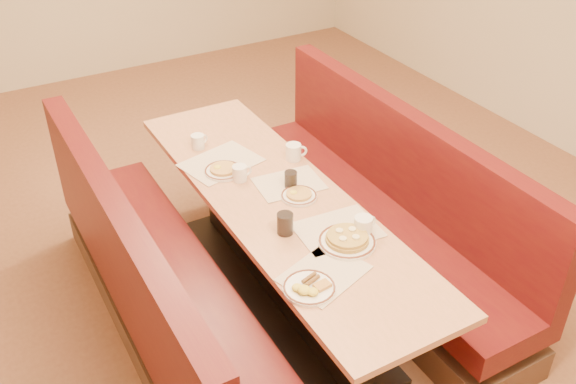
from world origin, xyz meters
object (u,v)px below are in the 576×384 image
eggs_plate (309,288)px  pancake_plate (347,240)px  coffee_mug_c (294,152)px  coffee_mug_d (198,141)px  booth_right (380,217)px  coffee_mug_b (240,173)px  soda_tumbler_mid (291,180)px  soda_tumbler_near (285,224)px  booth_left (160,295)px  coffee_mug_a (364,225)px  diner_table (279,251)px

eggs_plate → pancake_plate: bearing=30.3°
eggs_plate → coffee_mug_c: bearing=63.4°
coffee_mug_d → booth_right: bearing=-55.3°
coffee_mug_b → soda_tumbler_mid: (0.21, -0.21, 0.00)m
eggs_plate → coffee_mug_c: size_ratio=1.87×
coffee_mug_c → soda_tumbler_mid: size_ratio=1.31×
pancake_plate → soda_tumbler_near: bearing=134.4°
booth_left → booth_right: same height
booth_right → coffee_mug_d: (-0.90, 0.73, 0.43)m
coffee_mug_a → coffee_mug_c: (0.06, 0.82, 0.00)m
coffee_mug_d → soda_tumbler_near: soda_tumbler_near is taller
booth_left → booth_right: 1.46m
coffee_mug_d → soda_tumbler_near: size_ratio=1.00×
diner_table → booth_left: size_ratio=1.00×
booth_left → coffee_mug_d: booth_left is taller
coffee_mug_d → soda_tumbler_mid: size_ratio=1.17×
booth_left → coffee_mug_c: booth_left is taller
coffee_mug_a → soda_tumbler_near: size_ratio=1.14×
coffee_mug_a → booth_right: bearing=36.8°
diner_table → pancake_plate: size_ratio=8.63×
coffee_mug_a → coffee_mug_d: 1.29m
eggs_plate → coffee_mug_d: bearing=87.1°
coffee_mug_c → soda_tumbler_near: (-0.41, -0.62, 0.01)m
pancake_plate → coffee_mug_c: size_ratio=2.22×
diner_table → coffee_mug_a: size_ratio=18.99×
coffee_mug_b → soda_tumbler_near: 0.57m
booth_left → coffee_mug_a: booth_left is taller
coffee_mug_d → diner_table: bearing=-93.4°
coffee_mug_b → diner_table: bearing=-71.0°
coffee_mug_a → soda_tumbler_mid: 0.57m
eggs_plate → coffee_mug_d: (0.08, 1.46, 0.03)m
booth_right → coffee_mug_b: booth_right is taller
booth_left → soda_tumbler_near: size_ratio=21.56×
booth_right → soda_tumbler_mid: booth_right is taller
coffee_mug_a → soda_tumbler_near: soda_tumbler_near is taller
coffee_mug_a → coffee_mug_b: size_ratio=1.10×
booth_left → coffee_mug_c: (1.02, 0.32, 0.44)m
booth_left → eggs_plate: 0.96m
booth_left → coffee_mug_c: 1.15m
pancake_plate → coffee_mug_b: size_ratio=2.42×
eggs_plate → coffee_mug_c: (0.52, 1.04, 0.04)m
pancake_plate → eggs_plate: 0.39m
booth_right → soda_tumbler_near: bearing=-160.9°
soda_tumbler_near → soda_tumbler_mid: (0.24, 0.36, -0.01)m
soda_tumbler_near → diner_table: bearing=67.3°
pancake_plate → booth_right: bearing=39.8°
pancake_plate → coffee_mug_d: size_ratio=2.49×
eggs_plate → coffee_mug_a: size_ratio=1.85×
eggs_plate → soda_tumbler_mid: soda_tumbler_mid is taller
booth_right → coffee_mug_b: size_ratio=20.88×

